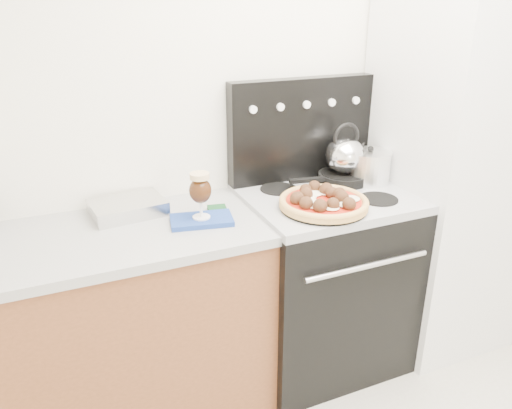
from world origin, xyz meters
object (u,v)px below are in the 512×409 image
pizza_pan (323,207)px  pizza (324,200)px  beer_glass (200,195)px  skillet (343,177)px  stove_body (322,283)px  oven_mitt (202,220)px  fridge (447,171)px  stock_pot (369,168)px  base_cabinet (96,336)px  tea_kettle (345,153)px

pizza_pan → pizza: (0.00, 0.00, 0.03)m
pizza_pan → beer_glass: bearing=167.4°
skillet → pizza_pan: bearing=-135.9°
stove_body → oven_mitt: bearing=-177.5°
fridge → pizza_pan: bearing=-171.7°
pizza → stock_pot: bearing=28.9°
beer_glass → fridge: bearing=0.1°
fridge → skillet: bearing=164.9°
base_cabinet → fridge: 1.88m
stove_body → stock_pot: 0.62m
base_cabinet → beer_glass: size_ratio=7.22×
fridge → pizza: 0.81m
beer_glass → tea_kettle: size_ratio=0.94×
pizza_pan → tea_kettle: (0.27, 0.26, 0.15)m
fridge → pizza_pan: (-0.81, -0.12, -0.02)m
stove_body → skillet: skillet is taller
skillet → fridge: bearing=-15.1°
pizza → stock_pot: size_ratio=1.90×
pizza_pan → pizza: pizza is taller
base_cabinet → pizza: 1.14m
base_cabinet → tea_kettle: size_ratio=6.80×
oven_mitt → skillet: bearing=10.5°
stove_body → skillet: size_ratio=3.49×
stove_body → pizza: (-0.11, -0.14, 0.52)m
skillet → stock_pot: (0.11, -0.05, 0.05)m
base_cabinet → stock_pot: (1.38, 0.04, 0.56)m
pizza → tea_kettle: 0.39m
pizza_pan → stock_pot: 0.44m
tea_kettle → skillet: bearing=0.0°
pizza → fridge: bearing=8.3°
stove_body → fridge: 0.87m
fridge → skillet: fridge is taller
fridge → beer_glass: fridge is taller
tea_kettle → pizza: bearing=-133.9°
fridge → oven_mitt: bearing=-179.9°
pizza → tea_kettle: (0.27, 0.26, 0.11)m
base_cabinet → fridge: bearing=-1.6°
stove_body → pizza_pan: bearing=-126.6°
beer_glass → pizza_pan: 0.54m
stove_body → stock_pot: bearing=13.9°
tea_kettle → stock_pot: bearing=-22.6°
fridge → beer_glass: 1.33m
base_cabinet → pizza_pan: pizza_pan is taller
fridge → beer_glass: bearing=-179.9°
pizza → tea_kettle: size_ratio=1.81×
base_cabinet → skillet: (1.27, 0.09, 0.51)m
base_cabinet → stove_body: bearing=-1.3°
stock_pot → fridge: bearing=-12.5°
beer_glass → pizza_pan: beer_glass is taller
pizza_pan → pizza: 0.03m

